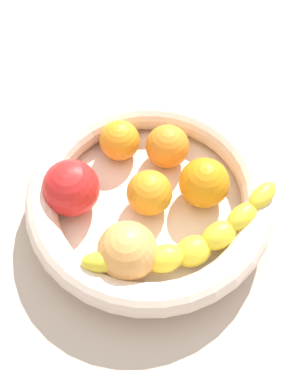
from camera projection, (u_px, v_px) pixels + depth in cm
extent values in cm
cube|color=#B7A598|center=(150.00, 219.00, 63.87)|extent=(120.00, 120.00, 3.00)
cylinder|color=beige|center=(150.00, 209.00, 61.73)|extent=(27.65, 27.65, 2.08)
torus|color=beige|center=(150.00, 197.00, 59.23)|extent=(30.34, 30.34, 3.85)
ellipsoid|color=yellow|center=(102.00, 262.00, 52.39)|extent=(2.70, 4.69, 2.30)
ellipsoid|color=yellow|center=(134.00, 262.00, 53.15)|extent=(2.94, 4.63, 2.72)
ellipsoid|color=yellow|center=(165.00, 259.00, 54.16)|extent=(3.92, 5.01, 3.13)
ellipsoid|color=yellow|center=(193.00, 251.00, 55.43)|extent=(4.81, 5.41, 3.54)
ellipsoid|color=yellow|center=(219.00, 235.00, 55.73)|extent=(4.83, 5.43, 3.13)
ellipsoid|color=yellow|center=(243.00, 217.00, 56.26)|extent=(4.80, 5.25, 2.72)
ellipsoid|color=yellow|center=(262.00, 196.00, 56.98)|extent=(4.75, 4.87, 2.30)
sphere|color=orange|center=(147.00, 193.00, 58.47)|extent=(5.61, 5.61, 5.61)
sphere|color=orange|center=(120.00, 140.00, 63.03)|extent=(5.32, 5.32, 5.32)
sphere|color=orange|center=(167.00, 146.00, 62.29)|extent=(5.66, 5.66, 5.66)
sphere|color=orange|center=(204.00, 183.00, 58.92)|extent=(6.21, 6.21, 6.21)
sphere|color=#F5A754|center=(127.00, 251.00, 53.65)|extent=(6.81, 6.81, 6.81)
sphere|color=red|center=(71.00, 188.00, 58.08)|extent=(6.95, 6.95, 6.95)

